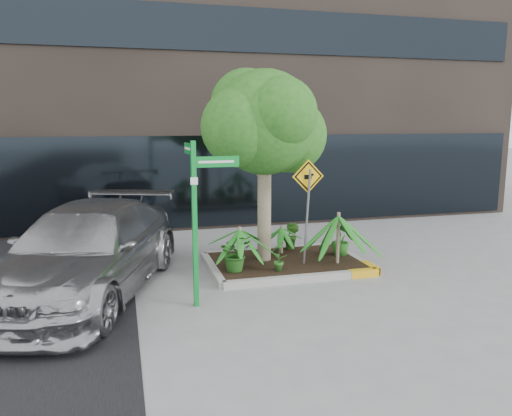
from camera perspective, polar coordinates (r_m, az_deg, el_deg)
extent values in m
plane|color=gray|center=(10.55, 2.86, -7.24)|extent=(80.00, 80.00, 0.00)
cube|color=#9E9E99|center=(11.87, 1.69, -4.89)|extent=(3.20, 0.15, 0.15)
cube|color=#9E9E99|center=(9.87, 5.42, -8.04)|extent=(3.20, 0.15, 0.15)
cube|color=#9E9E99|center=(10.48, -5.01, -6.96)|extent=(0.15, 2.20, 0.15)
cube|color=#9E9E99|center=(11.45, 11.03, -5.63)|extent=(0.15, 2.20, 0.15)
cube|color=gold|center=(10.38, 12.21, -7.32)|extent=(0.60, 0.17, 0.15)
cube|color=black|center=(10.85, 3.38, -6.10)|extent=(3.05, 2.05, 0.06)
cylinder|color=tan|center=(10.61, 0.95, 0.42)|extent=(0.29, 0.29, 2.72)
cylinder|color=tan|center=(10.51, 1.45, 5.80)|extent=(0.51, 0.14, 0.88)
sphere|color=#205A19|center=(10.46, 0.98, 9.75)|extent=(2.17, 2.17, 2.17)
sphere|color=#205A19|center=(10.91, 3.81, 8.32)|extent=(1.63, 1.63, 1.63)
sphere|color=#205A19|center=(10.15, -1.72, 9.23)|extent=(1.63, 1.63, 1.63)
sphere|color=#205A19|center=(9.99, 2.88, 10.77)|extent=(1.45, 1.45, 1.45)
sphere|color=#205A19|center=(10.83, -1.10, 11.68)|extent=(1.54, 1.54, 1.54)
cylinder|color=tan|center=(10.62, 9.36, -3.38)|extent=(0.07, 0.07, 1.09)
cylinder|color=tan|center=(10.19, -1.87, -4.50)|extent=(0.07, 0.07, 0.85)
cylinder|color=tan|center=(11.32, 2.94, -3.60)|extent=(0.07, 0.07, 0.63)
imported|color=#A1A1A5|center=(9.53, -18.75, -4.65)|extent=(3.98, 5.96, 1.60)
imported|color=#1F5017|center=(9.98, -2.40, -5.14)|extent=(0.88, 0.88, 0.74)
imported|color=#286A1F|center=(11.29, 9.64, -3.55)|extent=(0.52, 0.52, 0.71)
imported|color=#2A641F|center=(10.01, 2.63, -5.38)|extent=(0.48, 0.48, 0.65)
imported|color=#295919|center=(11.67, 4.09, -3.13)|extent=(0.51, 0.51, 0.66)
cube|color=#0C8B2D|center=(8.34, -7.02, -2.01)|extent=(0.08, 0.08, 2.80)
cube|color=#0C8B2D|center=(8.26, -4.57, 5.29)|extent=(0.78, 0.06, 0.18)
cube|color=#0C8B2D|center=(8.54, -7.68, 6.74)|extent=(0.06, 0.78, 0.18)
cube|color=white|center=(8.25, -4.55, 5.29)|extent=(0.60, 0.03, 0.04)
cube|color=white|center=(8.54, -7.78, 6.73)|extent=(0.03, 0.60, 0.04)
cube|color=white|center=(8.17, -7.08, 3.08)|extent=(0.12, 0.01, 0.12)
cylinder|color=slate|center=(10.23, 5.84, -1.11)|extent=(0.06, 0.30, 2.01)
cube|color=yellow|center=(10.08, 5.97, 3.62)|extent=(0.68, 0.05, 0.68)
cube|color=black|center=(10.07, 6.00, 3.62)|extent=(0.60, 0.03, 0.60)
cube|color=yellow|center=(10.06, 6.01, 3.61)|extent=(0.51, 0.02, 0.51)
cube|color=black|center=(10.06, 5.96, 3.55)|extent=(0.16, 0.01, 0.09)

